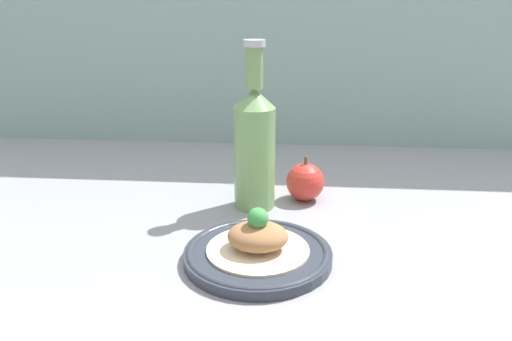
{
  "coord_description": "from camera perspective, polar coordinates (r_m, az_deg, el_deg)",
  "views": [
    {
      "loc": [
        0.54,
        -81.91,
        39.33
      ],
      "look_at": [
        -6.09,
        -2.28,
        11.17
      ],
      "focal_mm": 35.0,
      "sensor_mm": 36.0,
      "label": 1
    }
  ],
  "objects": [
    {
      "name": "apple",
      "position": [
        1.01,
        5.64,
        -1.3
      ],
      "size": [
        7.69,
        7.69,
        9.16
      ],
      "color": "red",
      "rests_on": "ground_plane"
    },
    {
      "name": "plate",
      "position": [
        0.79,
        0.21,
        -9.52
      ],
      "size": [
        23.23,
        23.23,
        2.02
      ],
      "color": "#2D333D",
      "rests_on": "ground_plane"
    },
    {
      "name": "plated_food",
      "position": [
        0.78,
        0.21,
        -7.71
      ],
      "size": [
        16.11,
        16.11,
        7.2
      ],
      "color": "beige",
      "rests_on": "plate"
    },
    {
      "name": "ground_plane",
      "position": [
        0.92,
        3.94,
        -7.41
      ],
      "size": [
        180.0,
        110.0,
        4.0
      ],
      "primitive_type": "cube",
      "color": "gray"
    },
    {
      "name": "cider_bottle",
      "position": [
        0.94,
        -0.17,
        2.98
      ],
      "size": [
        7.89,
        7.89,
        31.91
      ],
      "color": "#729E5B",
      "rests_on": "ground_plane"
    }
  ]
}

